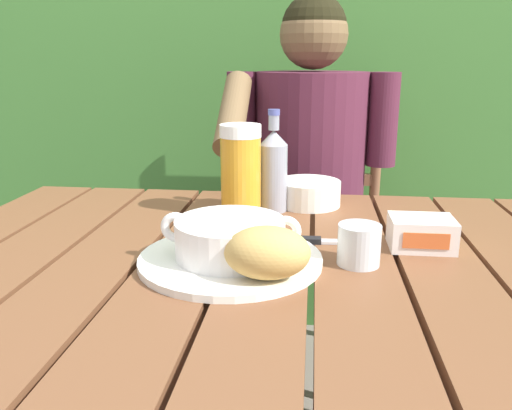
% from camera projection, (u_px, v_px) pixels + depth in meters
% --- Properties ---
extents(dining_table, '(1.25, 0.85, 0.75)m').
position_uv_depth(dining_table, '(269.00, 309.00, 0.90)').
color(dining_table, brown).
rests_on(dining_table, ground_plane).
extents(hedge_backdrop, '(4.02, 0.88, 2.25)m').
position_uv_depth(hedge_backdrop, '(302.00, 72.00, 2.20)').
color(hedge_backdrop, '#407631').
rests_on(hedge_backdrop, ground_plane).
extents(chair_near_diner, '(0.49, 0.44, 1.03)m').
position_uv_depth(chair_near_diner, '(308.00, 234.00, 1.76)').
color(chair_near_diner, brown).
rests_on(chair_near_diner, ground_plane).
extents(person_eating, '(0.48, 0.47, 1.24)m').
position_uv_depth(person_eating, '(309.00, 180.00, 1.50)').
color(person_eating, '#4F1F31').
rests_on(person_eating, ground_plane).
extents(serving_plate, '(0.30, 0.30, 0.01)m').
position_uv_depth(serving_plate, '(231.00, 259.00, 0.84)').
color(serving_plate, white).
rests_on(serving_plate, dining_table).
extents(soup_bowl, '(0.23, 0.18, 0.07)m').
position_uv_depth(soup_bowl, '(230.00, 237.00, 0.83)').
color(soup_bowl, white).
rests_on(soup_bowl, serving_plate).
extents(bread_roll, '(0.13, 0.10, 0.08)m').
position_uv_depth(bread_roll, '(267.00, 252.00, 0.74)').
color(bread_roll, tan).
rests_on(bread_roll, serving_plate).
extents(beer_glass, '(0.08, 0.08, 0.19)m').
position_uv_depth(beer_glass, '(241.00, 170.00, 1.07)').
color(beer_glass, orange).
rests_on(beer_glass, dining_table).
extents(beer_bottle, '(0.06, 0.06, 0.22)m').
position_uv_depth(beer_bottle, '(273.00, 169.00, 1.10)').
color(beer_bottle, gray).
rests_on(beer_bottle, dining_table).
extents(water_glass_small, '(0.07, 0.07, 0.07)m').
position_uv_depth(water_glass_small, '(359.00, 245.00, 0.83)').
color(water_glass_small, silver).
rests_on(water_glass_small, dining_table).
extents(butter_tub, '(0.11, 0.08, 0.05)m').
position_uv_depth(butter_tub, '(421.00, 233.00, 0.90)').
color(butter_tub, white).
rests_on(butter_tub, dining_table).
extents(table_knife, '(0.16, 0.02, 0.01)m').
position_uv_depth(table_knife, '(319.00, 241.00, 0.93)').
color(table_knife, silver).
rests_on(table_knife, dining_table).
extents(diner_bowl, '(0.14, 0.14, 0.06)m').
position_uv_depth(diner_bowl, '(308.00, 193.00, 1.16)').
color(diner_bowl, white).
rests_on(diner_bowl, dining_table).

